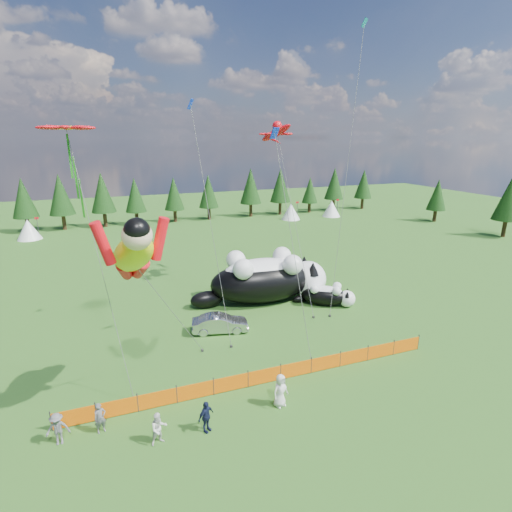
{
  "coord_description": "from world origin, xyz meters",
  "views": [
    {
      "loc": [
        -7.44,
        -21.45,
        13.57
      ],
      "look_at": [
        2.1,
        4.0,
        5.5
      ],
      "focal_mm": 28.0,
      "sensor_mm": 36.0,
      "label": 1
    }
  ],
  "objects": [
    {
      "name": "car",
      "position": [
        -0.66,
        4.06,
        0.67
      ],
      "size": [
        4.25,
        2.27,
        1.33
      ],
      "primitive_type": "imported",
      "rotation": [
        0.0,
        0.0,
        1.35
      ],
      "color": "silver",
      "rests_on": "ground"
    },
    {
      "name": "tree_line",
      "position": [
        0.0,
        45.0,
        4.0
      ],
      "size": [
        90.0,
        4.0,
        8.0
      ],
      "primitive_type": null,
      "color": "black",
      "rests_on": "ground"
    },
    {
      "name": "safety_fence",
      "position": [
        0.0,
        -3.0,
        0.5
      ],
      "size": [
        22.06,
        0.06,
        1.1
      ],
      "color": "#262626",
      "rests_on": "ground"
    },
    {
      "name": "diamond_kite_b",
      "position": [
        11.88,
        7.19,
        20.03
      ],
      "size": [
        4.62,
        4.45,
        22.83
      ],
      "color": "#0C8E91",
      "rests_on": "ground"
    },
    {
      "name": "spectator_b",
      "position": [
        -6.26,
        -5.62,
        0.8
      ],
      "size": [
        0.86,
        0.61,
        1.6
      ],
      "primitive_type": "imported",
      "rotation": [
        0.0,
        0.0,
        0.21
      ],
      "color": "silver",
      "rests_on": "ground"
    },
    {
      "name": "flower_kite",
      "position": [
        -8.99,
        1.68,
        13.88
      ],
      "size": [
        3.43,
        5.18,
        14.48
      ],
      "color": "red",
      "rests_on": "ground"
    },
    {
      "name": "diamond_kite_a",
      "position": [
        -1.83,
        4.77,
        14.55
      ],
      "size": [
        1.7,
        3.91,
        16.32
      ],
      "color": "#0C2DBF",
      "rests_on": "ground"
    },
    {
      "name": "spectator_a",
      "position": [
        -8.78,
        -3.88,
        0.77
      ],
      "size": [
        0.65,
        0.53,
        1.55
      ],
      "primitive_type": "imported",
      "rotation": [
        0.0,
        0.0,
        0.31
      ],
      "color": "#5B5B60",
      "rests_on": "ground"
    },
    {
      "name": "diamond_kite_c",
      "position": [
        2.08,
        0.46,
        12.97
      ],
      "size": [
        1.78,
        3.75,
        14.58
      ],
      "color": "#0C2DBF",
      "rests_on": "ground"
    },
    {
      "name": "cat_large",
      "position": [
        4.83,
        8.28,
        2.06
      ],
      "size": [
        12.02,
        4.9,
        4.34
      ],
      "rotation": [
        0.0,
        0.0,
        -0.08
      ],
      "color": "black",
      "rests_on": "ground"
    },
    {
      "name": "spectator_d",
      "position": [
        -10.6,
        -4.03,
        0.8
      ],
      "size": [
        1.07,
        0.59,
        1.61
      ],
      "primitive_type": "imported",
      "rotation": [
        0.0,
        0.0,
        -0.06
      ],
      "color": "#5B5B60",
      "rests_on": "ground"
    },
    {
      "name": "gecko_kite",
      "position": [
        6.97,
        12.03,
        13.96
      ],
      "size": [
        4.26,
        11.33,
        16.12
      ],
      "color": "red",
      "rests_on": "ground"
    },
    {
      "name": "festival_tents",
      "position": [
        11.0,
        40.0,
        1.4
      ],
      "size": [
        50.0,
        3.2,
        2.8
      ],
      "primitive_type": null,
      "color": "white",
      "rests_on": "ground"
    },
    {
      "name": "ground",
      "position": [
        0.0,
        0.0,
        0.0
      ],
      "size": [
        160.0,
        160.0,
        0.0
      ],
      "primitive_type": "plane",
      "color": "#0E3309",
      "rests_on": "ground"
    },
    {
      "name": "superhero_kite",
      "position": [
        -6.56,
        -2.64,
        8.35
      ],
      "size": [
        6.98,
        7.53,
        11.63
      ],
      "color": "#EDEB0C",
      "rests_on": "ground"
    },
    {
      "name": "spectator_c",
      "position": [
        -4.04,
        -5.6,
        0.81
      ],
      "size": [
        1.07,
        0.92,
        1.63
      ],
      "primitive_type": "imported",
      "rotation": [
        0.0,
        0.0,
        0.55
      ],
      "color": "#151B3A",
      "rests_on": "ground"
    },
    {
      "name": "spectator_e",
      "position": [
        0.04,
        -5.11,
        0.92
      ],
      "size": [
        1.03,
        0.83,
        1.84
      ],
      "primitive_type": "imported",
      "rotation": [
        0.0,
        0.0,
        0.31
      ],
      "color": "silver",
      "rests_on": "ground"
    },
    {
      "name": "cat_small",
      "position": [
        9.15,
        5.64,
        0.9
      ],
      "size": [
        4.62,
        3.69,
        1.88
      ],
      "rotation": [
        0.0,
        0.0,
        -0.59
      ],
      "color": "black",
      "rests_on": "ground"
    }
  ]
}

